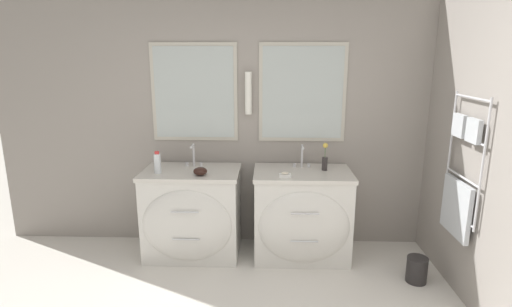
% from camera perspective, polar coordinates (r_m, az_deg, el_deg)
% --- Properties ---
extents(wall_back, '(5.13, 0.15, 2.60)m').
position_cam_1_polar(wall_back, '(4.02, -1.03, 5.10)').
color(wall_back, gray).
rests_on(wall_back, ground_plane).
extents(wall_right, '(0.13, 4.21, 2.60)m').
position_cam_1_polar(wall_right, '(3.25, 31.14, 0.73)').
color(wall_right, gray).
rests_on(wall_right, ground_plane).
extents(vanity_left, '(0.92, 0.66, 0.86)m').
position_cam_1_polar(vanity_left, '(3.95, -9.13, -8.44)').
color(vanity_left, silver).
rests_on(vanity_left, ground_plane).
extents(vanity_right, '(0.92, 0.66, 0.86)m').
position_cam_1_polar(vanity_right, '(3.89, 6.58, -8.70)').
color(vanity_right, silver).
rests_on(vanity_right, ground_plane).
extents(faucet_left, '(0.17, 0.14, 0.22)m').
position_cam_1_polar(faucet_left, '(3.95, -8.93, -0.26)').
color(faucet_left, silver).
rests_on(faucet_left, vanity_left).
extents(faucet_right, '(0.17, 0.14, 0.22)m').
position_cam_1_polar(faucet_right, '(3.89, 6.60, -0.40)').
color(faucet_right, silver).
rests_on(faucet_right, vanity_right).
extents(toiletry_bottle, '(0.06, 0.06, 0.21)m').
position_cam_1_polar(toiletry_bottle, '(3.80, -13.90, -1.31)').
color(toiletry_bottle, silver).
rests_on(toiletry_bottle, vanity_left).
extents(amenity_bowl, '(0.13, 0.13, 0.08)m').
position_cam_1_polar(amenity_bowl, '(3.67, -7.97, -2.53)').
color(amenity_bowl, black).
rests_on(amenity_bowl, vanity_left).
extents(flower_vase, '(0.05, 0.05, 0.27)m').
position_cam_1_polar(flower_vase, '(3.83, 9.80, -0.83)').
color(flower_vase, '#332D2D').
rests_on(flower_vase, vanity_right).
extents(soap_dish, '(0.11, 0.08, 0.04)m').
position_cam_1_polar(soap_dish, '(3.61, 4.16, -3.06)').
color(soap_dish, white).
rests_on(soap_dish, vanity_right).
extents(waste_bin, '(0.18, 0.18, 0.23)m').
position_cam_1_polar(waste_bin, '(3.86, 21.99, -15.05)').
color(waste_bin, '#282626').
rests_on(waste_bin, ground_plane).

